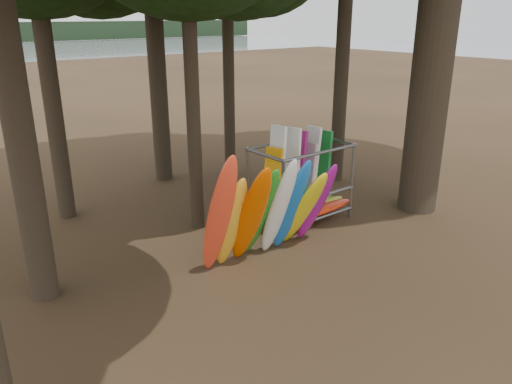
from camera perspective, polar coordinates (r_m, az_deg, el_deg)
ground at (r=12.45m, az=5.27°, el=-7.67°), size 120.00×120.00×0.00m
kayak_row at (r=11.84m, az=1.45°, el=-2.28°), size 3.63×1.69×3.17m
storage_rack at (r=14.32m, az=5.07°, el=0.64°), size 3.19×1.52×2.84m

